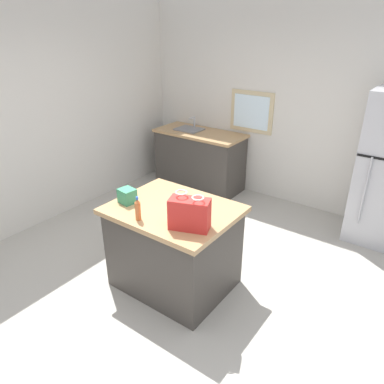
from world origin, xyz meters
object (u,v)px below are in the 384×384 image
kitchen_island (174,247)px  bottle (138,210)px  shopping_bag (190,214)px  small_box (127,196)px

kitchen_island → bottle: (-0.11, -0.35, 0.53)m
kitchen_island → shopping_bag: 0.70m
small_box → bottle: bearing=-29.9°
small_box → bottle: 0.37m
shopping_bag → small_box: shopping_bag is taller
shopping_bag → bottle: shopping_bag is taller
kitchen_island → small_box: (-0.42, -0.17, 0.50)m
shopping_bag → small_box: 0.77m
small_box → kitchen_island: bearing=21.9°
small_box → bottle: (0.32, -0.18, 0.03)m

